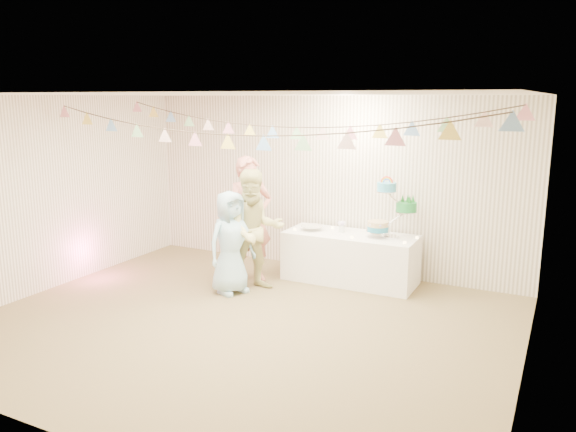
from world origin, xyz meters
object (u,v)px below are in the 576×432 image
at_px(table, 350,258).
at_px(cake_stand, 391,205).
at_px(person_adult_b, 255,231).
at_px(person_child, 231,242).
at_px(person_adult_a, 250,219).

xyz_separation_m(table, cake_stand, (0.55, 0.05, 0.79)).
distance_m(cake_stand, person_adult_b, 1.87).
bearing_deg(cake_stand, person_child, -146.33).
relative_size(person_adult_a, person_child, 1.29).
relative_size(cake_stand, person_adult_a, 0.44).
bearing_deg(person_child, cake_stand, -32.74).
bearing_deg(person_child, person_adult_a, 27.28).
relative_size(person_adult_b, person_child, 1.19).
height_order(table, person_adult_b, person_adult_b).
bearing_deg(person_adult_a, table, -22.17).
distance_m(person_adult_b, person_child, 0.36).
distance_m(cake_stand, person_adult_a, 1.96).
xyz_separation_m(person_adult_a, person_adult_b, (0.26, -0.31, -0.07)).
xyz_separation_m(cake_stand, person_adult_a, (-1.84, -0.64, -0.25)).
relative_size(table, person_adult_b, 1.12).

